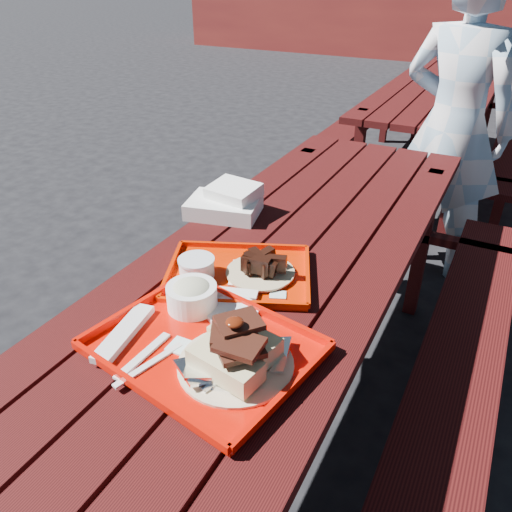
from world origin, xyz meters
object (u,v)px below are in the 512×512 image
object	(u,v)px
far_tray	(236,272)
person	(454,127)
picnic_table_far	(437,111)
picnic_table_near	(277,303)
near_tray	(210,334)

from	to	relation	value
far_tray	person	world-z (taller)	person
far_tray	picnic_table_far	bearing A→B (deg)	89.09
picnic_table_far	picnic_table_near	bearing A→B (deg)	-90.00
picnic_table_near	person	bearing A→B (deg)	79.29
person	far_tray	bearing A→B (deg)	93.65
near_tray	person	world-z (taller)	person
picnic_table_near	near_tray	size ratio (longest dim) A/B	4.42
picnic_table_far	near_tray	size ratio (longest dim) A/B	4.42
picnic_table_near	picnic_table_far	distance (m)	2.80
picnic_table_far	person	size ratio (longest dim) A/B	1.49
picnic_table_near	picnic_table_far	world-z (taller)	same
near_tray	picnic_table_near	bearing A→B (deg)	95.50
far_tray	near_tray	bearing A→B (deg)	-71.94
picnic_table_far	far_tray	distance (m)	2.99
picnic_table_near	near_tray	world-z (taller)	near_tray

